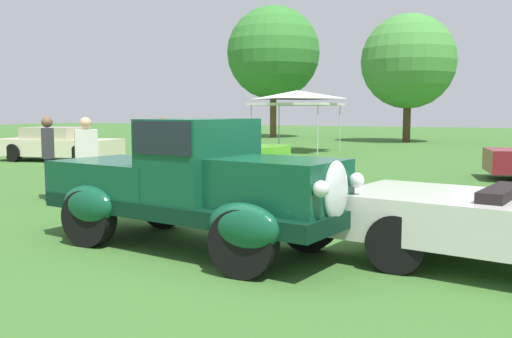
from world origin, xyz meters
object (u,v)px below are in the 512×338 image
(spectator_near_truck, at_px, (87,159))
(spectator_between_cars, at_px, (165,154))
(feature_pickup_truck, at_px, (195,183))
(show_car_cream, at_px, (58,144))
(spectator_by_row, at_px, (48,155))
(show_car_lime, at_px, (214,151))
(canopy_tent_left_field, at_px, (297,97))

(spectator_near_truck, height_order, spectator_between_cars, same)
(feature_pickup_truck, relative_size, show_car_cream, 0.96)
(spectator_near_truck, height_order, spectator_by_row, same)
(show_car_cream, relative_size, spectator_between_cars, 2.75)
(feature_pickup_truck, bearing_deg, spectator_near_truck, 152.61)
(show_car_cream, bearing_deg, spectator_by_row, -45.99)
(show_car_cream, relative_size, show_car_lime, 1.07)
(spectator_near_truck, bearing_deg, show_car_lime, 98.88)
(show_car_cream, height_order, spectator_by_row, spectator_by_row)
(feature_pickup_truck, relative_size, spectator_near_truck, 2.64)
(show_car_lime, xyz_separation_m, spectator_by_row, (-0.28, -6.18, 0.31))
(feature_pickup_truck, distance_m, canopy_tent_left_field, 17.92)
(spectator_between_cars, relative_size, spectator_by_row, 1.00)
(feature_pickup_truck, bearing_deg, canopy_tent_left_field, 107.24)
(spectator_between_cars, bearing_deg, feature_pickup_truck, -50.25)
(spectator_by_row, bearing_deg, feature_pickup_truck, -24.03)
(show_car_cream, height_order, spectator_near_truck, spectator_near_truck)
(feature_pickup_truck, height_order, canopy_tent_left_field, canopy_tent_left_field)
(feature_pickup_truck, distance_m, spectator_near_truck, 3.91)
(feature_pickup_truck, distance_m, show_car_cream, 14.52)
(feature_pickup_truck, height_order, spectator_by_row, feature_pickup_truck)
(spectator_between_cars, bearing_deg, spectator_near_truck, -111.33)
(show_car_cream, distance_m, spectator_near_truck, 10.70)
(feature_pickup_truck, xyz_separation_m, show_car_cream, (-11.40, 8.99, -0.27))
(spectator_between_cars, bearing_deg, canopy_tent_left_field, 100.18)
(spectator_by_row, relative_size, canopy_tent_left_field, 0.50)
(spectator_by_row, bearing_deg, canopy_tent_left_field, 91.97)
(spectator_by_row, bearing_deg, spectator_near_truck, -14.20)
(show_car_lime, bearing_deg, canopy_tent_left_field, 95.22)
(spectator_near_truck, bearing_deg, show_car_cream, 137.80)
(feature_pickup_truck, xyz_separation_m, spectator_by_row, (-4.78, 2.13, 0.05))
(show_car_cream, xyz_separation_m, spectator_near_truck, (7.93, -7.19, 0.31))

